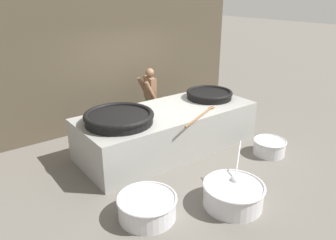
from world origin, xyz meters
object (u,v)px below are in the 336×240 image
Objects in this scene: giant_wok_near at (119,117)px; prep_bowl_meat at (147,206)px; cook at (150,96)px; prep_bowl_vegetables at (233,193)px; prep_bowl_extra at (269,146)px; giant_wok_far at (209,94)px.

giant_wok_near is 1.93m from prep_bowl_meat.
prep_bowl_vegetables is (-0.76, -3.53, -0.60)m from cook.
prep_bowl_extra is (3.21, 0.20, -0.02)m from prep_bowl_meat.
prep_bowl_meat is (-1.27, 0.57, -0.02)m from prep_bowl_vegetables.
cook is 3.06m from prep_bowl_extra.
cook reaches higher than prep_bowl_vegetables.
cook is (1.54, 1.27, -0.18)m from giant_wok_near.
giant_wok_near is 2.44m from giant_wok_far.
giant_wok_far is 0.71× the size of cook.
prep_bowl_extra is at bearing 121.66° from cook.
prep_bowl_extra is (1.94, 0.77, -0.04)m from prep_bowl_vegetables.
cook reaches higher than prep_bowl_meat.
giant_wok_near is at bearing 151.27° from prep_bowl_extra.
cook is 3.66m from prep_bowl_vegetables.
cook is at bearing 127.59° from giant_wok_far.
prep_bowl_extra is at bearing 3.50° from prep_bowl_meat.
prep_bowl_vegetables is at bearing -70.93° from giant_wok_near.
prep_bowl_vegetables is (-1.66, -2.36, -0.77)m from giant_wok_far.
prep_bowl_meat is 3.22m from prep_bowl_extra.
giant_wok_near is at bearing 73.69° from prep_bowl_meat.
prep_bowl_vegetables is at bearing -125.07° from giant_wok_far.
prep_bowl_vegetables is 1.24× the size of prep_bowl_meat.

